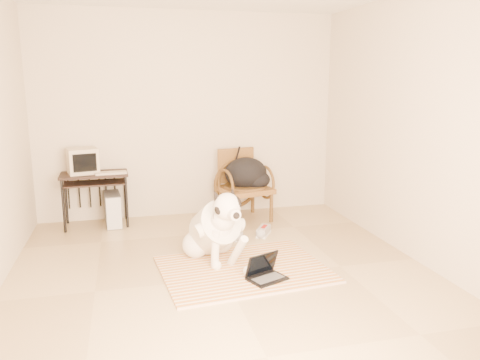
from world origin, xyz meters
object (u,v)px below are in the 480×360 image
object	(u,v)px
backpack	(248,174)
dog	(215,230)
crt_monitor	(83,161)
computer_desk	(94,181)
rattan_chair	(243,185)
laptop	(265,273)
pc_tower	(113,209)

from	to	relation	value
backpack	dog	bearing A→B (deg)	-117.71
crt_monitor	computer_desk	bearing A→B (deg)	-21.52
rattan_chair	backpack	size ratio (longest dim) A/B	1.58
crt_monitor	rattan_chair	xyz separation A→B (m)	(2.01, -0.20, -0.37)
dog	laptop	xyz separation A→B (m)	(0.36, -0.58, -0.26)
pc_tower	rattan_chair	xyz separation A→B (m)	(1.68, -0.11, 0.25)
crt_monitor	pc_tower	size ratio (longest dim) A/B	0.90
dog	pc_tower	world-z (taller)	dog
dog	rattan_chair	bearing A→B (deg)	64.82
dog	rattan_chair	xyz separation A→B (m)	(0.65, 1.39, 0.13)
pc_tower	backpack	world-z (taller)	backpack
dog	backpack	world-z (taller)	backpack
dog	laptop	distance (m)	0.73
crt_monitor	backpack	xyz separation A→B (m)	(2.06, -0.26, -0.22)
computer_desk	backpack	world-z (taller)	backpack
laptop	computer_desk	size ratio (longest dim) A/B	0.49
dog	computer_desk	distance (m)	1.98
dog	computer_desk	size ratio (longest dim) A/B	1.31
dog	crt_monitor	xyz separation A→B (m)	(-1.36, 1.58, 0.50)
pc_tower	backpack	size ratio (longest dim) A/B	0.79
dog	computer_desk	world-z (taller)	dog
computer_desk	rattan_chair	bearing A→B (deg)	-4.50
pc_tower	backpack	xyz separation A→B (m)	(1.73, -0.17, 0.40)
laptop	crt_monitor	distance (m)	2.87
computer_desk	pc_tower	size ratio (longest dim) A/B	1.79
laptop	rattan_chair	size ratio (longest dim) A/B	0.44
backpack	rattan_chair	bearing A→B (deg)	127.80
dog	backpack	size ratio (longest dim) A/B	1.86
crt_monitor	backpack	size ratio (longest dim) A/B	0.71
computer_desk	crt_monitor	world-z (taller)	crt_monitor
computer_desk	dog	bearing A→B (deg)	-51.16
dog	crt_monitor	size ratio (longest dim) A/B	2.62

